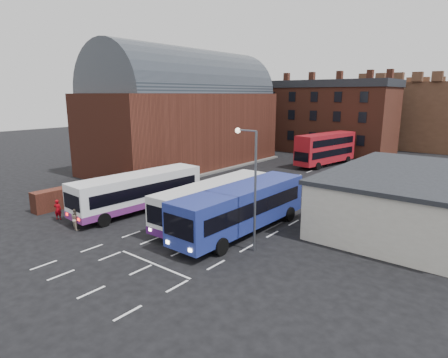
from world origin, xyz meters
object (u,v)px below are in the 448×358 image
Objects in this scene: bus_white_inbound at (215,199)px; street_lamp at (252,179)px; bus_white_outbound at (139,189)px; pedestrian_beige at (76,219)px; bus_red_double at (326,149)px; pedestrian_red at (58,210)px; bus_blue at (242,206)px.

street_lamp reaches higher than bus_white_inbound.
bus_white_outbound reaches higher than pedestrian_beige.
bus_red_double is 6.99× the size of pedestrian_red.
street_lamp is 13.89m from pedestrian_beige.
bus_red_double is at bearing -84.22° from bus_white_inbound.
pedestrian_red is (-10.35, -7.40, -1.07)m from bus_white_inbound.
bus_red_double is 7.04× the size of pedestrian_beige.
bus_white_outbound is at bearing -153.22° from pedestrian_red.
bus_white_inbound is 6.59m from street_lamp.
bus_blue reaches higher than pedestrian_red.
bus_blue is at bearing -135.97° from pedestrian_beige.
bus_red_double is at bearing 86.62° from bus_white_outbound.
pedestrian_red is at bearing -116.65° from bus_white_outbound.
bus_white_inbound is 3.01m from bus_blue.
bus_blue reaches higher than bus_white_outbound.
bus_red_double is 32.41m from street_lamp.
street_lamp is 4.76× the size of pedestrian_red.
pedestrian_beige is (-10.01, -7.24, -1.21)m from bus_blue.
bus_white_outbound is at bearing 8.33° from bus_blue.
street_lamp is at bearing 151.96° from bus_white_inbound.
bus_white_inbound is at bearing -177.37° from pedestrian_red.
street_lamp is (5.29, -2.71, 2.86)m from bus_white_inbound.
bus_white_inbound is at bearing -8.44° from bus_blue.
bus_white_inbound is at bearing 106.03° from bus_red_double.
street_lamp is 16.79m from pedestrian_red.
pedestrian_beige is (3.30, -0.33, -0.01)m from pedestrian_red.
bus_white_outbound is 12.70m from street_lamp.
bus_blue is 1.10× the size of bus_red_double.
bus_white_inbound is (7.06, 1.78, -0.03)m from bus_white_outbound.
bus_white_outbound is 1.05× the size of bus_red_double.
bus_white_outbound is at bearing 13.18° from bus_white_inbound.
bus_white_inbound is 7.13× the size of pedestrian_red.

